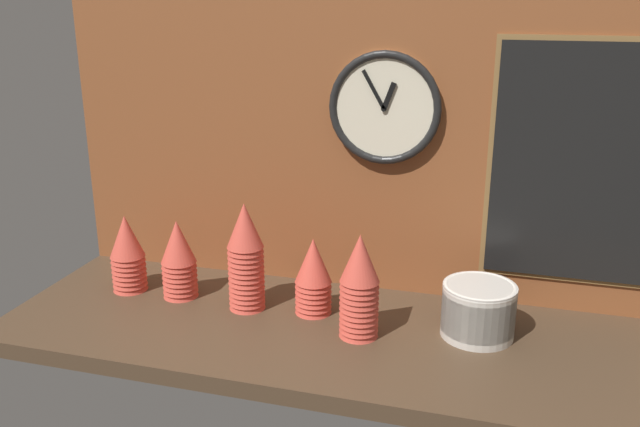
# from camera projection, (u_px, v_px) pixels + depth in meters

# --- Properties ---
(ground_plane) EXTENTS (1.60, 0.56, 0.04)m
(ground_plane) POSITION_uv_depth(u_px,v_px,m) (335.00, 335.00, 1.61)
(ground_plane) COLOR #4C3826
(wall_tiled_back) EXTENTS (1.60, 0.03, 1.05)m
(wall_tiled_back) POSITION_uv_depth(u_px,v_px,m) (364.00, 89.00, 1.68)
(wall_tiled_back) COLOR brown
(wall_tiled_back) RESTS_ON ground_plane
(cup_stack_center) EXTENTS (0.09, 0.09, 0.19)m
(cup_stack_center) POSITION_uv_depth(u_px,v_px,m) (313.00, 276.00, 1.65)
(cup_stack_center) COLOR #DB4C3D
(cup_stack_center) RESTS_ON ground_plane
(cup_stack_center_left) EXTENTS (0.09, 0.09, 0.27)m
(cup_stack_center_left) POSITION_uv_depth(u_px,v_px,m) (246.00, 257.00, 1.66)
(cup_stack_center_left) COLOR #DB4C3D
(cup_stack_center_left) RESTS_ON ground_plane
(cup_stack_left) EXTENTS (0.09, 0.09, 0.21)m
(cup_stack_left) POSITION_uv_depth(u_px,v_px,m) (179.00, 259.00, 1.74)
(cup_stack_left) COLOR #DB4C3D
(cup_stack_left) RESTS_ON ground_plane
(cup_stack_far_left) EXTENTS (0.09, 0.09, 0.21)m
(cup_stack_far_left) POSITION_uv_depth(u_px,v_px,m) (127.00, 253.00, 1.77)
(cup_stack_far_left) COLOR #DB4C3D
(cup_stack_far_left) RESTS_ON ground_plane
(cup_stack_center_right) EXTENTS (0.09, 0.09, 0.25)m
(cup_stack_center_right) POSITION_uv_depth(u_px,v_px,m) (359.00, 286.00, 1.53)
(cup_stack_center_right) COLOR #DB4C3D
(cup_stack_center_right) RESTS_ON ground_plane
(bowl_stack_right) EXTENTS (0.17, 0.17, 0.13)m
(bowl_stack_right) POSITION_uv_depth(u_px,v_px,m) (478.00, 309.00, 1.55)
(bowl_stack_right) COLOR beige
(bowl_stack_right) RESTS_ON ground_plane
(wall_clock) EXTENTS (0.28, 0.03, 0.28)m
(wall_clock) POSITION_uv_depth(u_px,v_px,m) (385.00, 108.00, 1.65)
(wall_clock) COLOR beige
(menu_board) EXTENTS (0.41, 0.01, 0.58)m
(menu_board) POSITION_uv_depth(u_px,v_px,m) (577.00, 165.00, 1.57)
(menu_board) COLOR olive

